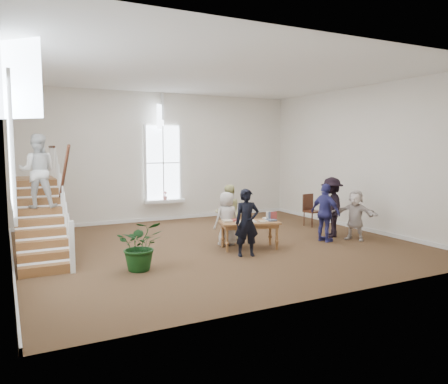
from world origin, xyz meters
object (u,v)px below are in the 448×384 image
woman_cluster_c (355,215)px  side_chair (310,208)px  police_officer (247,223)px  woman_cluster_b (332,207)px  elderly_woman (227,219)px  person_yellow (228,213)px  library_table (250,225)px  floor_plant (141,245)px  woman_cluster_a (325,213)px

woman_cluster_c → side_chair: 2.36m
police_officer → side_chair: size_ratio=1.54×
police_officer → woman_cluster_b: bearing=29.2°
police_officer → elderly_woman: size_ratio=1.13×
woman_cluster_c → side_chair: woman_cluster_c is taller
person_yellow → woman_cluster_c: (3.24, -1.54, -0.07)m
woman_cluster_c → library_table: bearing=-127.3°
elderly_woman → woman_cluster_c: elderly_woman is taller
library_table → floor_plant: size_ratio=1.52×
library_table → woman_cluster_a: (2.27, -0.24, 0.18)m
woman_cluster_b → side_chair: 1.80m
elderly_woman → woman_cluster_a: size_ratio=0.89×
police_officer → floor_plant: (-2.62, -0.04, -0.27)m
elderly_woman → side_chair: elderly_woman is taller
woman_cluster_a → side_chair: size_ratio=1.53×
police_officer → elderly_woman: (0.10, 1.25, -0.10)m
elderly_woman → floor_plant: (-2.72, -1.29, -0.18)m
woman_cluster_c → side_chair: bearing=144.3°
person_yellow → side_chair: size_ratio=1.49×
elderly_woman → side_chair: (3.80, 1.30, -0.12)m
library_table → floor_plant: 3.16m
police_officer → woman_cluster_a: (2.74, 0.41, -0.01)m
elderly_woman → police_officer: bearing=81.8°
woman_cluster_a → woman_cluster_b: (0.60, 0.45, 0.07)m
person_yellow → woman_cluster_c: 3.59m
library_table → floor_plant: floor_plant is taller
side_chair → library_table: bearing=-158.5°
police_officer → woman_cluster_a: 2.77m
side_chair → police_officer: bearing=-154.2°
woman_cluster_b → floor_plant: bearing=-55.7°
elderly_woman → woman_cluster_b: woman_cluster_b is taller
police_officer → elderly_woman: bearing=100.2°
elderly_woman → person_yellow: person_yellow is taller
elderly_woman → woman_cluster_b: bearing=169.4°
library_table → side_chair: size_ratio=1.56×
elderly_woman → woman_cluster_a: 2.77m
person_yellow → side_chair: bearing=-168.8°
library_table → elderly_woman: 0.71m
elderly_woman → woman_cluster_c: bearing=159.9°
person_yellow → woman_cluster_b: bearing=161.4°
woman_cluster_c → side_chair: size_ratio=1.35×
police_officer → woman_cluster_c: bearing=18.0°
woman_cluster_a → woman_cluster_b: bearing=-65.4°
library_table → woman_cluster_a: size_ratio=1.02×
woman_cluster_a → library_table: bearing=71.6°
police_officer → woman_cluster_a: size_ratio=1.01×
woman_cluster_a → floor_plant: size_ratio=1.49×
side_chair → woman_cluster_c: bearing=-103.7°
side_chair → floor_plant: bearing=-165.7°
police_officer → floor_plant: size_ratio=1.51×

